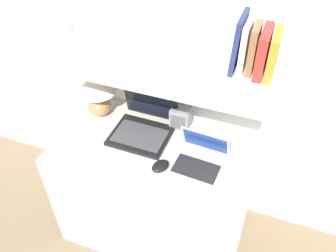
% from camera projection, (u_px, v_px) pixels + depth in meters
% --- Properties ---
extents(wall_back, '(6.00, 0.05, 2.40)m').
position_uv_depth(wall_back, '(179.00, 43.00, 1.89)').
color(wall_back, white).
rests_on(wall_back, ground_plane).
extents(desk, '(1.10, 0.62, 0.76)m').
position_uv_depth(desk, '(156.00, 191.00, 2.18)').
color(desk, silver).
rests_on(desk, ground_plane).
extents(back_riser, '(1.10, 0.04, 1.28)m').
position_uv_depth(back_riser, '(175.00, 126.00, 2.24)').
color(back_riser, white).
rests_on(back_riser, ground_plane).
extents(shelf, '(1.10, 0.56, 0.03)m').
position_uv_depth(shelf, '(158.00, 55.00, 1.62)').
color(shelf, silver).
rests_on(shelf, back_riser).
extents(table_lamp, '(0.22, 0.22, 0.30)m').
position_uv_depth(table_lamp, '(97.00, 88.00, 2.02)').
color(table_lamp, '#B27A4C').
rests_on(table_lamp, desk).
extents(laptop_large, '(0.32, 0.32, 0.29)m').
position_uv_depth(laptop_large, '(144.00, 123.00, 1.99)').
color(laptop_large, black).
rests_on(laptop_large, desk).
extents(laptop_small, '(0.27, 0.26, 0.17)m').
position_uv_depth(laptop_small, '(199.00, 160.00, 1.81)').
color(laptop_small, silver).
rests_on(laptop_small, desk).
extents(computer_mouse, '(0.11, 0.12, 0.04)m').
position_uv_depth(computer_mouse, '(160.00, 166.00, 1.80)').
color(computer_mouse, black).
rests_on(computer_mouse, desk).
extents(second_mouse, '(0.10, 0.12, 0.04)m').
position_uv_depth(second_mouse, '(227.00, 198.00, 1.66)').
color(second_mouse, white).
rests_on(second_mouse, desk).
extents(router_box, '(0.11, 0.09, 0.13)m').
position_uv_depth(router_box, '(181.00, 118.00, 2.01)').
color(router_box, gray).
rests_on(router_box, desk).
extents(book_orange, '(0.03, 0.17, 0.19)m').
position_uv_depth(book_orange, '(274.00, 54.00, 1.42)').
color(book_orange, orange).
rests_on(book_orange, shelf).
extents(book_red, '(0.04, 0.18, 0.19)m').
position_uv_depth(book_red, '(263.00, 52.00, 1.43)').
color(book_red, '#A82823').
rests_on(book_red, shelf).
extents(book_brown, '(0.03, 0.12, 0.20)m').
position_uv_depth(book_brown, '(254.00, 49.00, 1.43)').
color(book_brown, brown).
rests_on(book_brown, shelf).
extents(book_white, '(0.02, 0.14, 0.21)m').
position_uv_depth(book_white, '(245.00, 46.00, 1.44)').
color(book_white, silver).
rests_on(book_white, shelf).
extents(book_navy, '(0.03, 0.17, 0.23)m').
position_uv_depth(book_navy, '(239.00, 43.00, 1.44)').
color(book_navy, navy).
rests_on(book_navy, shelf).
extents(shelf_gadget, '(0.07, 0.06, 0.07)m').
position_uv_depth(shelf_gadget, '(66.00, 28.00, 1.71)').
color(shelf_gadget, '#99999E').
rests_on(shelf_gadget, shelf).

